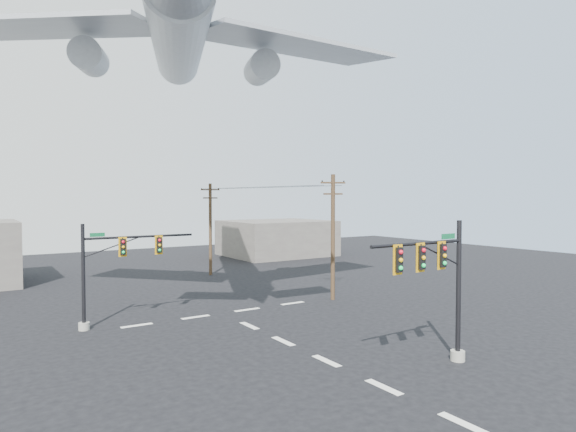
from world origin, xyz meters
TOP-DOWN VIEW (x-y plane):
  - ground at (0.00, 0.00)m, footprint 120.00×120.00m
  - lane_markings at (0.00, 5.33)m, footprint 14.00×21.20m
  - signal_mast_near at (4.06, -3.62)m, footprint 6.25×0.77m
  - signal_mast_far at (-7.45, 12.68)m, footprint 7.38×0.72m
  - utility_pole_a at (9.47, 11.37)m, footprint 1.91×0.90m
  - utility_pole_b at (6.48, 28.44)m, footprint 1.86×0.92m
  - power_lines at (7.97, 19.90)m, footprint 4.79×17.07m
  - airliner at (-2.56, 13.37)m, footprint 30.02×32.62m
  - building_right at (22.00, 40.00)m, footprint 14.00×12.00m

SIDE VIEW (x-z plane):
  - ground at x=0.00m, z-range 0.00..0.00m
  - lane_markings at x=0.00m, z-range 0.01..0.01m
  - building_right at x=22.00m, z-range 0.00..5.00m
  - signal_mast_far at x=-7.45m, z-range 0.30..6.87m
  - signal_mast_near at x=4.06m, z-range 0.44..7.48m
  - utility_pole_b at x=6.48m, z-range 0.23..9.98m
  - utility_pole_a at x=9.47m, z-range 0.23..10.30m
  - power_lines at x=7.97m, z-range 9.18..9.21m
  - airliner at x=-2.56m, z-range 14.80..23.56m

